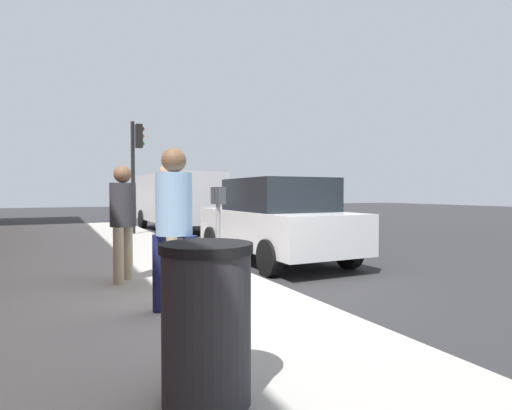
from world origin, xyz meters
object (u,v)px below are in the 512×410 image
parked_sedan_near (275,220)px  parked_van_far (178,198)px  parking_meter (218,213)px  pedestrian_at_meter (169,213)px  traffic_signal (136,158)px  parking_officer (123,214)px  pedestrian_bystander (174,215)px  trash_bin (207,323)px

parked_sedan_near → parked_van_far: parked_van_far is taller
parking_meter → pedestrian_at_meter: 0.76m
parked_sedan_near → traffic_signal: size_ratio=1.22×
parked_van_far → traffic_signal: 2.95m
parking_officer → parked_van_far: (9.12, -3.33, 0.10)m
parking_meter → pedestrian_bystander: 1.77m
parked_van_far → traffic_signal: (-1.86, 1.87, 1.32)m
trash_bin → pedestrian_bystander: bearing=-9.2°
pedestrian_at_meter → pedestrian_bystander: size_ratio=0.96×
pedestrian_bystander → parking_officer: 1.95m
parking_officer → trash_bin: (-3.89, 0.06, -0.50)m
parked_van_far → parking_meter: bearing=168.2°
parking_meter → pedestrian_bystander: size_ratio=0.78×
traffic_signal → trash_bin: traffic_signal is taller
parking_officer → traffic_signal: traffic_signal is taller
parked_van_far → trash_bin: bearing=165.4°
pedestrian_bystander → traffic_signal: (9.19, -1.21, 1.35)m
trash_bin → pedestrian_at_meter: bearing=-10.4°
pedestrian_at_meter → parking_officer: bearing=139.0°
parking_meter → parking_officer: bearing=68.9°
parked_sedan_near → traffic_signal: traffic_signal is taller
pedestrian_bystander → parking_meter: bearing=10.9°
pedestrian_bystander → parked_sedan_near: 4.52m
parked_van_far → pedestrian_bystander: bearing=164.5°
traffic_signal → pedestrian_at_meter: bearing=173.3°
parked_van_far → trash_bin: 13.46m
parking_meter → trash_bin: bearing=157.9°
parking_officer → trash_bin: parking_officer is taller
parking_meter → parking_officer: parking_officer is taller
pedestrian_bystander → trash_bin: bearing=-141.8°
pedestrian_bystander → parked_van_far: size_ratio=0.34×
pedestrian_at_meter → parked_van_far: 10.06m
parking_officer → traffic_signal: 7.54m
parking_officer → parking_meter: bearing=7.5°
parking_meter → pedestrian_at_meter: bearing=92.8°
parking_meter → traffic_signal: 7.90m
parked_sedan_near → parked_van_far: 7.77m
parked_sedan_near → trash_bin: parked_sedan_near is taller
parking_officer → parked_van_far: bearing=98.5°
parking_meter → parked_sedan_near: bearing=-47.2°
pedestrian_at_meter → pedestrian_bystander: (-1.39, 0.29, 0.05)m
pedestrian_at_meter → traffic_signal: bearing=86.9°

